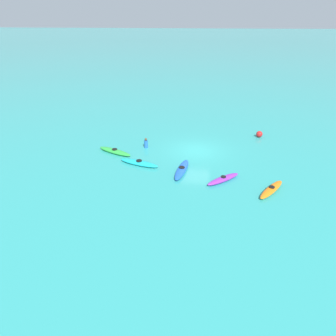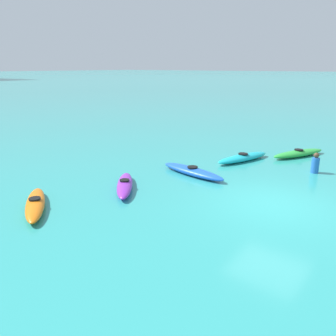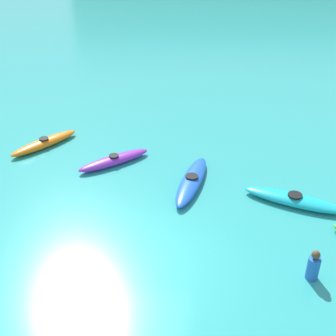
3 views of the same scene
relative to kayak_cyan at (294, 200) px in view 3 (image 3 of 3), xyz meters
name	(u,v)px [view 3 (image 3 of 3)]	position (x,y,z in m)	size (l,w,h in m)	color
ground_plane	(144,259)	(-4.24, -3.21, -0.16)	(600.00, 600.00, 0.00)	teal
kayak_cyan	(294,200)	(0.00, 0.00, 0.00)	(3.30, 1.59, 0.37)	#19B7C6
kayak_blue	(192,181)	(-3.34, 0.65, 0.00)	(1.15, 3.32, 0.37)	blue
kayak_purple	(114,160)	(-6.30, 1.66, 0.00)	(2.47, 2.30, 0.37)	purple
kayak_orange	(44,143)	(-9.35, 2.60, 0.00)	(2.15, 2.74, 0.37)	orange
person_near_shore	(313,266)	(0.13, -3.27, 0.22)	(0.38, 0.38, 0.88)	blue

